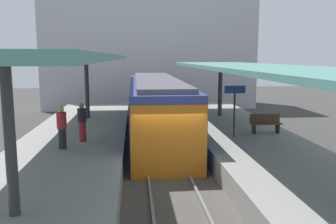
% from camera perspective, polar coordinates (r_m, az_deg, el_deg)
% --- Properties ---
extents(ground_plane, '(80.00, 80.00, 0.00)m').
position_cam_1_polar(ground_plane, '(13.34, -0.11, -10.52)').
color(ground_plane, '#383835').
extents(platform_left, '(4.40, 28.00, 1.00)m').
position_cam_1_polar(platform_left, '(13.39, -16.71, -8.57)').
color(platform_left, gray).
rests_on(platform_left, ground_plane).
extents(platform_right, '(4.40, 28.00, 1.00)m').
position_cam_1_polar(platform_right, '(14.04, 15.67, -7.72)').
color(platform_right, gray).
rests_on(platform_right, ground_plane).
extents(track_ballast, '(3.20, 28.00, 0.20)m').
position_cam_1_polar(track_ballast, '(13.31, -0.11, -10.11)').
color(track_ballast, '#4C4742').
rests_on(track_ballast, ground_plane).
extents(rail_near_side, '(0.08, 28.00, 0.14)m').
position_cam_1_polar(rail_near_side, '(13.21, -3.26, -9.49)').
color(rail_near_side, slate).
rests_on(rail_near_side, track_ballast).
extents(rail_far_side, '(0.08, 28.00, 0.14)m').
position_cam_1_polar(rail_far_side, '(13.34, 3.02, -9.31)').
color(rail_far_side, slate).
rests_on(rail_far_side, track_ballast).
extents(commuter_train, '(2.78, 14.19, 3.10)m').
position_cam_1_polar(commuter_train, '(19.18, -1.89, 0.73)').
color(commuter_train, '#38428C').
rests_on(commuter_train, track_ballast).
extents(canopy_left, '(4.18, 21.00, 3.48)m').
position_cam_1_polar(canopy_left, '(14.18, -16.30, 8.21)').
color(canopy_left, '#333335').
rests_on(canopy_left, platform_left).
extents(canopy_right, '(4.18, 21.00, 3.07)m').
position_cam_1_polar(canopy_right, '(14.81, 14.28, 6.74)').
color(canopy_right, '#333335').
rests_on(canopy_right, platform_right).
extents(platform_bench, '(1.40, 0.41, 0.86)m').
position_cam_1_polar(platform_bench, '(16.76, 15.28, -1.66)').
color(platform_bench, black).
rests_on(platform_bench, platform_right).
extents(platform_sign, '(0.90, 0.08, 2.21)m').
position_cam_1_polar(platform_sign, '(15.40, 10.60, 1.97)').
color(platform_sign, '#262628').
rests_on(platform_sign, platform_right).
extents(passenger_near_bench, '(0.36, 0.36, 1.58)m').
position_cam_1_polar(passenger_near_bench, '(14.85, -13.55, -1.53)').
color(passenger_near_bench, maroon).
rests_on(passenger_near_bench, platform_left).
extents(passenger_mid_platform, '(0.36, 0.36, 1.61)m').
position_cam_1_polar(passenger_mid_platform, '(13.87, -16.60, -2.30)').
color(passenger_mid_platform, '#232328').
rests_on(passenger_mid_platform, platform_left).
extents(station_building_backdrop, '(18.00, 6.00, 11.00)m').
position_cam_1_polar(station_building_backdrop, '(32.59, -3.04, 10.67)').
color(station_building_backdrop, '#B7B2B7').
rests_on(station_building_backdrop, ground_plane).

